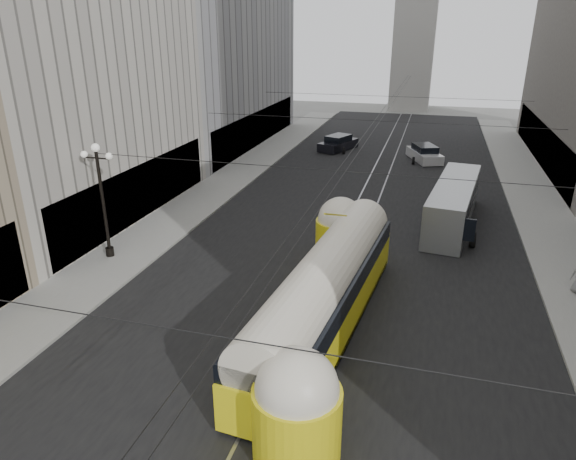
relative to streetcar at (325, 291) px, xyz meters
The scene contains 13 objects.
road 18.43m from the streetcar, 91.56° to the left, with size 20.00×85.00×0.02m, color black.
sidewalk_left 25.22m from the streetcar, 119.80° to the left, with size 4.00×72.00×0.15m, color gray.
sidewalk_right 24.73m from the streetcar, 62.22° to the left, with size 4.00×72.00×0.15m, color gray.
rail_left 18.46m from the streetcar, 93.90° to the left, with size 0.12×85.00×0.04m, color gray.
rail_right 18.42m from the streetcar, 89.22° to the left, with size 0.12×85.00×0.04m, color gray.
building_left_far 41.48m from the streetcar, 121.21° to the left, with size 12.60×28.60×28.60m.
distant_tower 67.13m from the streetcar, 90.44° to the left, with size 6.00×6.00×31.36m.
lamppost_left_mid 13.78m from the streetcar, 163.70° to the left, with size 1.86×0.44×6.37m.
catenary 17.80m from the streetcar, 91.26° to the left, with size 25.00×72.00×0.23m.
streetcar is the anchor object (origin of this frame).
city_bus 15.68m from the streetcar, 69.80° to the left, with size 3.70×11.24×2.79m.
sedan_white_far 32.04m from the streetcar, 84.52° to the left, with size 3.75×5.34×1.56m.
sedan_dark_far 34.79m from the streetcar, 99.70° to the left, with size 3.73×5.36×1.57m.
Camera 1 is at (4.21, -4.54, 12.13)m, focal length 32.00 mm.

